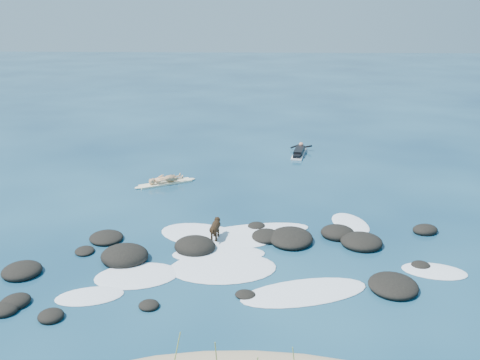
{
  "coord_description": "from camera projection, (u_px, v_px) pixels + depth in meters",
  "views": [
    {
      "loc": [
        0.17,
        -16.46,
        7.51
      ],
      "look_at": [
        -0.79,
        4.0,
        0.9
      ],
      "focal_mm": 40.0,
      "sensor_mm": 36.0,
      "label": 1
    }
  ],
  "objects": [
    {
      "name": "dog",
      "position": [
        215.0,
        227.0,
        18.01
      ],
      "size": [
        0.36,
        1.13,
        0.71
      ],
      "rotation": [
        0.0,
        0.0,
        1.47
      ],
      "color": "black",
      "rests_on": "ground"
    },
    {
      "name": "ground",
      "position": [
        258.0,
        242.0,
        17.96
      ],
      "size": [
        160.0,
        160.0,
        0.0
      ],
      "primitive_type": "plane",
      "color": "#0A2642",
      "rests_on": "ground"
    },
    {
      "name": "reef_rocks",
      "position": [
        242.0,
        253.0,
        16.91
      ],
      "size": [
        14.71,
        6.99,
        0.61
      ],
      "color": "black",
      "rests_on": "ground"
    },
    {
      "name": "standing_surfer_rig",
      "position": [
        165.0,
        170.0,
        23.67
      ],
      "size": [
        2.59,
        1.73,
        1.64
      ],
      "rotation": [
        0.0,
        0.0,
        0.55
      ],
      "color": "#FAF2C8",
      "rests_on": "ground"
    },
    {
      "name": "paddling_surfer_rig",
      "position": [
        299.0,
        152.0,
        28.62
      ],
      "size": [
        1.27,
        2.74,
        0.47
      ],
      "rotation": [
        0.0,
        0.0,
        1.39
      ],
      "color": "white",
      "rests_on": "ground"
    },
    {
      "name": "breaking_foam",
      "position": [
        239.0,
        255.0,
        17.02
      ],
      "size": [
        11.92,
        7.47,
        0.12
      ],
      "color": "white",
      "rests_on": "ground"
    }
  ]
}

